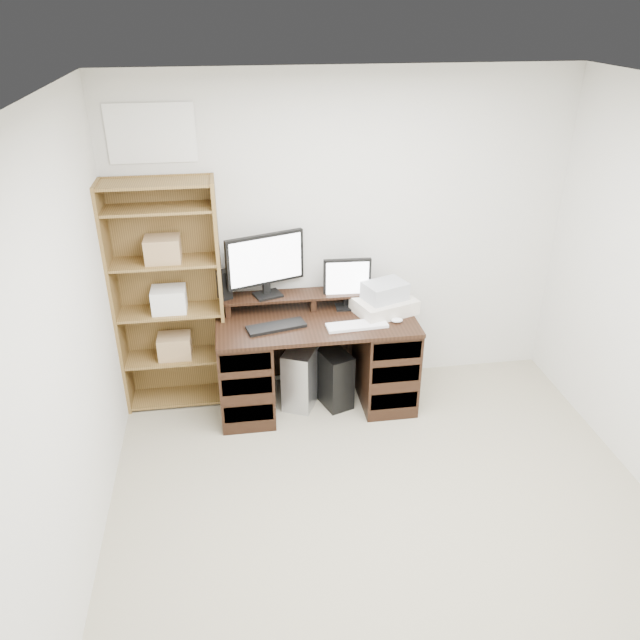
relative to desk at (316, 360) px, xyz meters
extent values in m
cube|color=tan|center=(0.27, -1.64, -0.40)|extent=(3.50, 4.00, 0.02)
cube|color=white|center=(0.27, -1.64, 2.12)|extent=(3.50, 4.00, 0.02)
cube|color=silver|center=(0.27, 0.37, 0.86)|extent=(3.50, 0.02, 2.50)
cube|color=silver|center=(-1.49, -1.64, 0.86)|extent=(0.02, 4.00, 2.50)
cube|color=white|center=(-1.08, 0.35, 1.69)|extent=(0.60, 0.01, 0.40)
cube|color=black|center=(0.00, -0.01, 0.35)|extent=(1.50, 0.70, 0.03)
cube|color=black|center=(-0.55, -0.01, -0.03)|extent=(0.40, 0.66, 0.72)
cube|color=black|center=(0.55, -0.01, -0.03)|extent=(0.40, 0.66, 0.72)
cube|color=black|center=(0.00, 0.32, 0.01)|extent=(1.48, 0.02, 0.65)
cube|color=black|center=(-0.55, -0.34, -0.21)|extent=(0.36, 0.01, 0.14)
cube|color=black|center=(-0.55, -0.34, 0.03)|extent=(0.36, 0.01, 0.14)
cube|color=black|center=(-0.55, -0.34, 0.23)|extent=(0.36, 0.01, 0.14)
cube|color=black|center=(0.55, -0.34, -0.21)|extent=(0.36, 0.01, 0.14)
cube|color=black|center=(0.55, -0.34, 0.03)|extent=(0.36, 0.01, 0.14)
cube|color=black|center=(0.55, -0.34, 0.23)|extent=(0.36, 0.01, 0.14)
cube|color=black|center=(-0.65, 0.21, 0.41)|extent=(0.04, 0.20, 0.10)
cube|color=black|center=(0.00, 0.21, 0.41)|extent=(0.04, 0.20, 0.10)
cube|color=black|center=(0.65, 0.21, 0.41)|extent=(0.04, 0.20, 0.10)
cube|color=black|center=(0.00, 0.21, 0.47)|extent=(1.40, 0.22, 0.02)
cube|color=black|center=(-0.34, 0.21, 0.49)|extent=(0.24, 0.21, 0.02)
cube|color=black|center=(-0.35, 0.23, 0.55)|extent=(0.06, 0.05, 0.11)
cube|color=black|center=(-0.35, 0.23, 0.77)|extent=(0.59, 0.24, 0.39)
cube|color=white|center=(-0.34, 0.21, 0.77)|extent=(0.54, 0.19, 0.35)
cube|color=black|center=(0.27, 0.15, 0.37)|extent=(0.18, 0.14, 0.02)
cube|color=black|center=(0.27, 0.17, 0.42)|extent=(0.05, 0.03, 0.10)
cube|color=black|center=(0.27, 0.17, 0.60)|extent=(0.37, 0.05, 0.32)
cube|color=white|center=(0.27, 0.15, 0.60)|extent=(0.33, 0.02, 0.28)
cube|color=black|center=(-0.67, 0.21, 0.59)|extent=(0.12, 0.12, 0.22)
cube|color=black|center=(-0.31, -0.10, 0.37)|extent=(0.45, 0.24, 0.02)
cube|color=white|center=(0.28, -0.17, 0.37)|extent=(0.46, 0.17, 0.02)
ellipsoid|color=white|center=(0.59, -0.14, 0.38)|extent=(0.10, 0.08, 0.03)
cube|color=beige|center=(0.54, 0.04, 0.42)|extent=(0.52, 0.45, 0.11)
cube|color=#A6ABB1|center=(0.54, 0.04, 0.54)|extent=(0.37, 0.32, 0.13)
cube|color=#AFB0B6|center=(-0.09, 0.07, -0.14)|extent=(0.41, 0.54, 0.50)
cube|color=black|center=(0.12, 0.03, -0.16)|extent=(0.34, 0.50, 0.46)
cube|color=#19FF33|center=(0.19, -0.18, -0.06)|extent=(0.01, 0.01, 0.01)
cube|color=brown|center=(-1.47, 0.19, 0.51)|extent=(0.02, 0.30, 1.80)
cube|color=brown|center=(-0.69, 0.19, 0.51)|extent=(0.02, 0.30, 1.80)
cube|color=brown|center=(-1.08, 0.33, 0.51)|extent=(0.80, 0.01, 1.80)
cube|color=brown|center=(-1.08, 0.19, -0.36)|extent=(0.75, 0.28, 0.02)
cube|color=brown|center=(-1.08, 0.19, 0.01)|extent=(0.75, 0.28, 0.02)
cube|color=brown|center=(-1.08, 0.19, 0.41)|extent=(0.75, 0.28, 0.02)
cube|color=brown|center=(-1.08, 0.19, 0.81)|extent=(0.75, 0.28, 0.02)
cube|color=brown|center=(-1.08, 0.19, 1.21)|extent=(0.75, 0.28, 0.02)
cube|color=brown|center=(-1.08, 0.19, 1.39)|extent=(0.75, 0.28, 0.02)
cube|color=#A07F54|center=(-1.08, 0.19, 0.11)|extent=(0.25, 0.20, 0.18)
cube|color=white|center=(-1.08, 0.19, 0.51)|extent=(0.25, 0.20, 0.18)
cube|color=#A07F54|center=(-1.08, 0.19, 0.91)|extent=(0.25, 0.20, 0.18)
camera|label=1|loc=(-0.58, -4.13, 2.52)|focal=35.00mm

